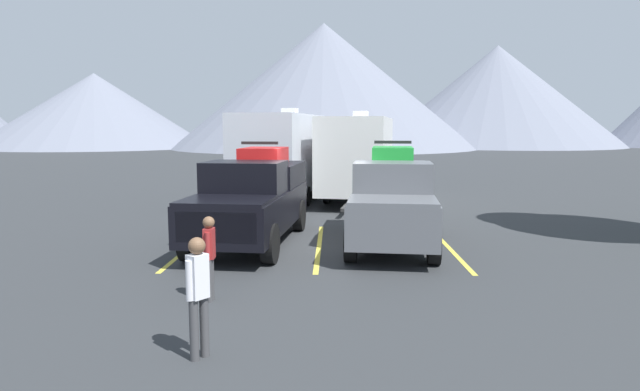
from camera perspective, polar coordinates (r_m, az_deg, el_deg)
The scene contains 11 objects.
ground_plane at distance 14.33m, azimuth -0.08°, elevation -5.19°, with size 240.00×240.00×0.00m, color #2D3033.
pickup_truck_a at distance 14.58m, azimuth -7.05°, elevation -0.10°, with size 2.67×6.05×2.67m.
pickup_truck_b at distance 14.44m, azimuth 7.57°, elevation -0.21°, with size 2.61×5.79×2.70m.
lot_stripe_a at distance 14.64m, azimuth -13.32°, elevation -5.10°, with size 0.12×5.50×0.01m, color gold.
lot_stripe_b at distance 14.16m, azimuth -0.10°, elevation -5.32°, with size 0.12×5.50×0.01m, color gold.
lot_stripe_c at distance 14.46m, azimuth 13.28°, elevation -5.25°, with size 0.12×5.50×0.01m, color gold.
camper_trailer_a at distance 22.24m, azimuth -3.82°, elevation 4.51°, with size 3.55×8.71×3.86m.
camper_trailer_b at distance 22.44m, azimuth 3.98°, elevation 4.39°, with size 3.50×8.05×3.75m.
person_a at distance 7.43m, azimuth -12.67°, elevation -9.59°, with size 0.30×0.31×1.65m.
person_b at distance 9.82m, azimuth -11.53°, elevation -5.88°, with size 0.21×0.34×1.52m.
mountain_ridge at distance 84.18m, azimuth -4.61°, elevation 10.64°, with size 149.90×51.55×17.92m.
Camera 1 is at (0.37, -13.99, 3.08)m, focal length 30.50 mm.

